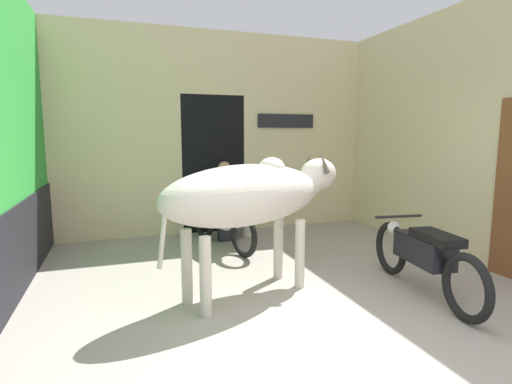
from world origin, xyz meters
name	(u,v)px	position (x,y,z in m)	size (l,w,h in m)	color
ground_plane	(367,366)	(0.00, 0.00, 0.00)	(30.00, 30.00, 0.00)	#9E9389
wall_back_with_doorway	(214,144)	(-0.04, 4.67, 1.51)	(5.37, 0.93, 3.40)	beige
wall_right_with_door	(451,135)	(2.77, 2.16, 1.68)	(0.22, 4.42, 3.40)	beige
cow	(254,195)	(-0.34, 1.58, 1.06)	(2.31, 1.25, 1.48)	beige
motorcycle_near	(424,255)	(1.34, 0.97, 0.43)	(0.58, 1.93, 0.75)	black
motorcycle_far	(222,220)	(-0.23, 3.40, 0.42)	(0.69, 1.80, 0.75)	black
shopkeeper_seated	(225,199)	(-0.05, 3.87, 0.66)	(0.43, 0.33, 1.26)	#282833
plastic_stool	(247,222)	(0.34, 3.94, 0.24)	(0.31, 0.31, 0.45)	beige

